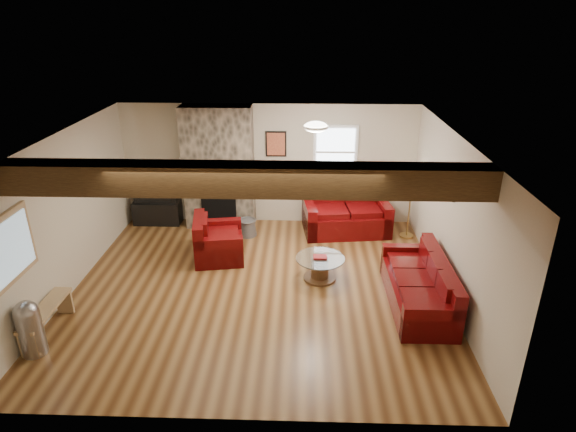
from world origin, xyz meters
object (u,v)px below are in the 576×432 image
sofa_three (418,283)px  television (155,190)px  loveseat (346,211)px  coffee_table (320,268)px  armchair_red (219,238)px  floor_lamp (413,174)px  tv_cabinet (158,212)px

sofa_three → television: television is taller
loveseat → coffee_table: loveseat is taller
loveseat → armchair_red: (-2.40, -1.18, -0.06)m
coffee_table → sofa_three: bearing=-25.7°
coffee_table → loveseat: bearing=73.0°
loveseat → television: (-3.96, 0.30, 0.29)m
floor_lamp → television: bearing=174.7°
tv_cabinet → floor_lamp: 5.30m
loveseat → armchair_red: loveseat is taller
tv_cabinet → armchair_red: bearing=-43.6°
television → floor_lamp: bearing=-5.3°
sofa_three → floor_lamp: 2.61m
coffee_table → television: (-3.37, 2.20, 0.54)m
sofa_three → tv_cabinet: 5.65m
armchair_red → floor_lamp: size_ratio=0.63×
tv_cabinet → coffee_table: bearing=-33.1°
sofa_three → loveseat: loveseat is taller
loveseat → tv_cabinet: size_ratio=1.73×
coffee_table → floor_lamp: 2.72m
tv_cabinet → sofa_three: bearing=-30.9°
loveseat → floor_lamp: bearing=-15.5°
armchair_red → tv_cabinet: armchair_red is taller
coffee_table → tv_cabinet: (-3.37, 2.20, 0.04)m
coffee_table → armchair_red: bearing=158.5°
floor_lamp → tv_cabinet: bearing=174.7°
sofa_three → loveseat: size_ratio=1.16×
armchair_red → television: television is taller
sofa_three → coffee_table: bearing=-115.8°
armchair_red → television: bearing=37.1°
tv_cabinet → loveseat: bearing=-4.3°
sofa_three → armchair_red: (-3.29, 1.42, 0.01)m
armchair_red → coffee_table: bearing=-120.8°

